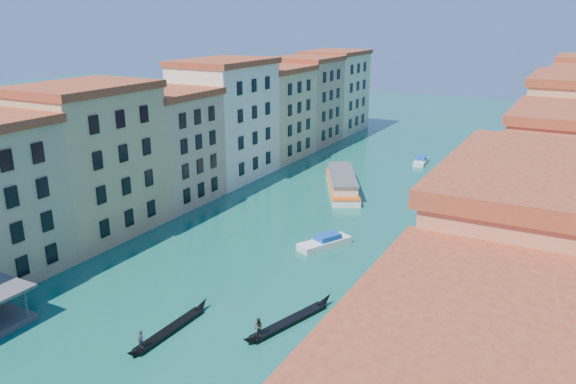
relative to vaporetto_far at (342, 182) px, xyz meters
The scene contains 11 objects.
left_bank_palazzos 24.87m from the vaporetto_far, 158.76° to the right, with size 12.80×128.40×21.00m.
right_bank_palazzos 36.15m from the vaporetto_far, 13.42° to the right, with size 12.80×128.40×21.00m.
quay 27.44m from the vaporetto_far, 17.30° to the right, with size 4.00×140.00×1.00m, color gray.
restaurant_awnings 56.69m from the vaporetto_far, 62.26° to the right, with size 3.20×44.55×3.12m.
mooring_poles_right 50.10m from the vaporetto_far, 62.30° to the right, with size 1.44×54.24×3.20m.
vaporetto_far is the anchor object (origin of this frame).
gondola_fore 49.20m from the vaporetto_far, 85.86° to the right, with size 1.32×11.44×2.28m.
gondola_right 44.58m from the vaporetto_far, 73.61° to the right, with size 4.52×11.88×2.43m.
gondola_far 17.54m from the vaporetto_far, 21.64° to the right, with size 1.58×11.74×1.66m.
motorboat_mid 24.85m from the vaporetto_far, 71.85° to the right, with size 5.35×7.61×1.52m.
motorboat_far 24.83m from the vaporetto_far, 73.69° to the left, with size 2.73×6.80×1.37m.
Camera 1 is at (30.78, -11.12, 28.14)m, focal length 35.00 mm.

